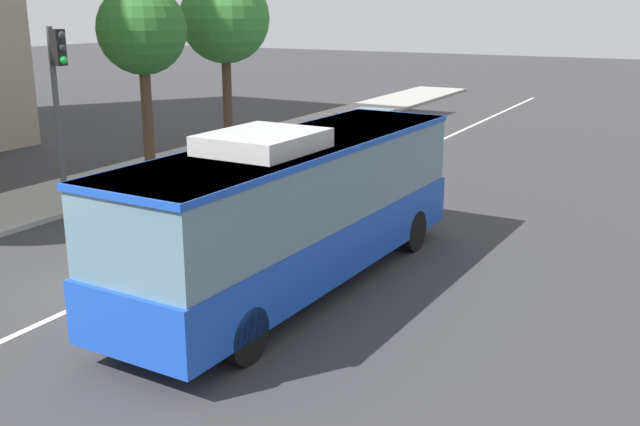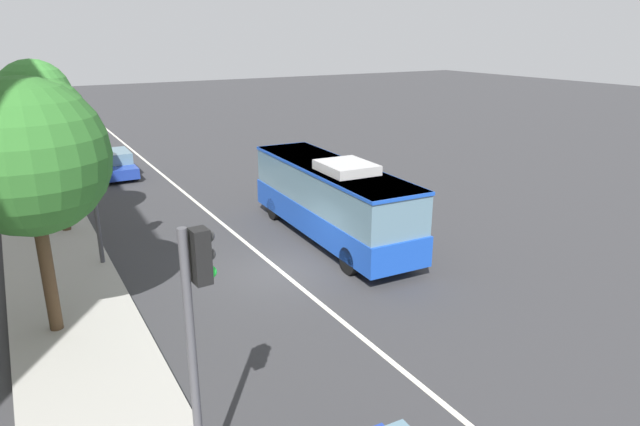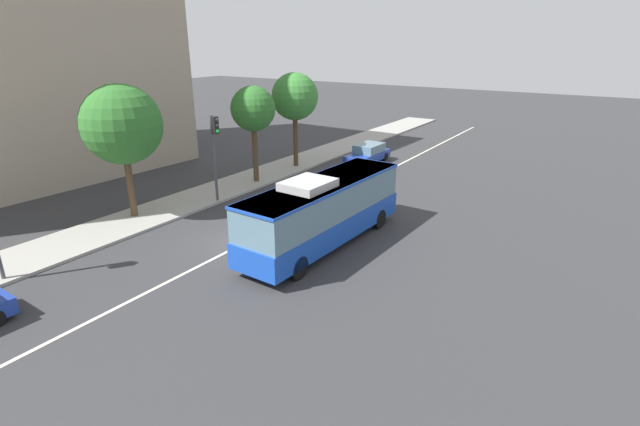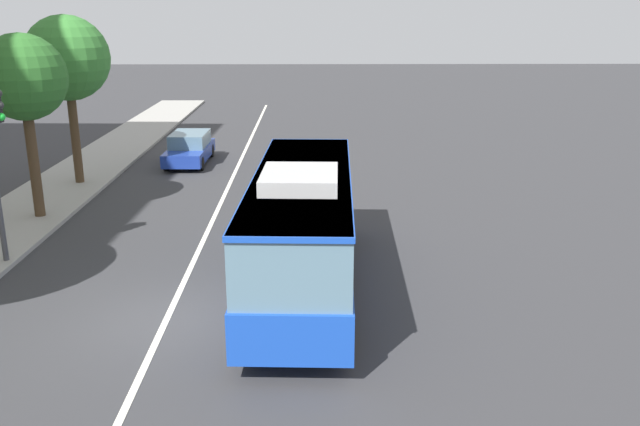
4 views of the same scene
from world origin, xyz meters
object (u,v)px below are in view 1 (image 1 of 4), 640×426
object	(u,v)px
sedan_blue	(364,129)
traffic_light_near_corner	(59,88)
street_tree_kerbside_centre	(225,19)
street_tree_kerbside_right	(142,31)
transit_bus	(297,204)

from	to	relation	value
sedan_blue	traffic_light_near_corner	size ratio (longest dim) A/B	0.87
street_tree_kerbside_centre	street_tree_kerbside_right	world-z (taller)	street_tree_kerbside_centre
traffic_light_near_corner	street_tree_kerbside_centre	xyz separation A→B (m)	(9.33, 1.07, 1.68)
traffic_light_near_corner	street_tree_kerbside_right	size ratio (longest dim) A/B	0.81
street_tree_kerbside_right	street_tree_kerbside_centre	bearing A→B (deg)	2.32
street_tree_kerbside_right	transit_bus	bearing A→B (deg)	-123.49
sedan_blue	street_tree_kerbside_centre	xyz separation A→B (m)	(-4.26, 3.95, 4.52)
transit_bus	street_tree_kerbside_right	xyz separation A→B (m)	(6.23, 9.42, 3.12)
transit_bus	sedan_blue	world-z (taller)	transit_bus
traffic_light_near_corner	street_tree_kerbside_right	world-z (taller)	street_tree_kerbside_right
traffic_light_near_corner	street_tree_kerbside_right	bearing A→B (deg)	102.64
transit_bus	traffic_light_near_corner	bearing A→B (deg)	80.51
street_tree_kerbside_centre	traffic_light_near_corner	bearing A→B (deg)	-173.45
traffic_light_near_corner	street_tree_kerbside_centre	size ratio (longest dim) A/B	0.74
street_tree_kerbside_centre	street_tree_kerbside_right	distance (m)	4.89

